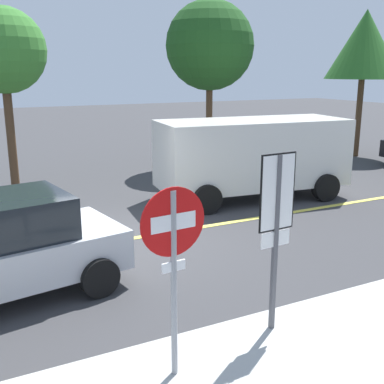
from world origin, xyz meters
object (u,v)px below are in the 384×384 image
at_px(white_van, 253,154).
at_px(stop_sign, 173,254).
at_px(tree_left_verge, 210,46).
at_px(tree_right_verge, 3,51).
at_px(speed_limit_sign, 276,213).
at_px(tree_centre_verge, 365,45).

bearing_deg(white_van, stop_sign, -129.65).
height_order(tree_left_verge, tree_right_verge, tree_left_verge).
bearing_deg(tree_right_verge, tree_left_verge, -0.28).
distance_m(speed_limit_sign, tree_centre_verge, 15.44).
bearing_deg(tree_centre_verge, speed_limit_sign, -139.26).
bearing_deg(stop_sign, speed_limit_sign, 11.28).
relative_size(stop_sign, tree_right_verge, 0.44).
xyz_separation_m(stop_sign, white_van, (5.39, 6.51, -0.33)).
distance_m(white_van, tree_right_verge, 7.83).
xyz_separation_m(tree_left_verge, tree_centre_verge, (6.67, -0.69, 0.15)).
bearing_deg(tree_left_verge, speed_limit_sign, -114.52).
height_order(speed_limit_sign, white_van, speed_limit_sign).
xyz_separation_m(stop_sign, speed_limit_sign, (1.57, 0.31, 0.17)).
bearing_deg(stop_sign, tree_left_verge, 59.59).
bearing_deg(tree_centre_verge, tree_left_verge, 174.05).
xyz_separation_m(white_van, tree_right_verge, (-5.82, 4.45, 2.77)).
xyz_separation_m(stop_sign, tree_centre_verge, (13.09, 10.23, 2.89)).
bearing_deg(tree_right_verge, tree_centre_verge, -3.09).
distance_m(stop_sign, speed_limit_sign, 1.61).
xyz_separation_m(white_van, tree_centre_verge, (7.69, 3.72, 3.22)).
relative_size(stop_sign, tree_centre_verge, 0.40).
xyz_separation_m(speed_limit_sign, white_van, (3.82, 6.20, -0.50)).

